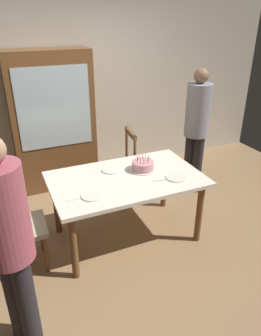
{
  "coord_description": "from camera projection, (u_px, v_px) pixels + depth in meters",
  "views": [
    {
      "loc": [
        -1.13,
        -2.69,
        2.29
      ],
      "look_at": [
        0.05,
        0.0,
        0.85
      ],
      "focal_mm": 33.73,
      "sensor_mm": 36.0,
      "label": 1
    }
  ],
  "objects": [
    {
      "name": "fork_near_guest",
      "position": [
        162.0,
        180.0,
        3.24
      ],
      "size": [
        0.18,
        0.05,
        0.01
      ],
      "primitive_type": "cube",
      "rotation": [
        0.0,
        0.0,
        -0.18
      ],
      "color": "silver",
      "rests_on": "dining_table"
    },
    {
      "name": "birthday_cake",
      "position": [
        143.0,
        166.0,
        3.43
      ],
      "size": [
        0.28,
        0.28,
        0.17
      ],
      "color": "silver",
      "rests_on": "dining_table"
    },
    {
      "name": "china_cabinet",
      "position": [
        53.0,
        122.0,
        4.33
      ],
      "size": [
        1.1,
        0.45,
        1.9
      ],
      "color": "brown",
      "rests_on": "ground"
    },
    {
      "name": "chair_upholstered",
      "position": [
        11.0,
        223.0,
        2.95
      ],
      "size": [
        0.46,
        0.45,
        0.95
      ],
      "color": "tan",
      "rests_on": "ground"
    },
    {
      "name": "plate_far_side",
      "position": [
        112.0,
        170.0,
        3.45
      ],
      "size": [
        0.22,
        0.22,
        0.01
      ],
      "primitive_type": "cylinder",
      "color": "silver",
      "rests_on": "dining_table"
    },
    {
      "name": "fork_far_side",
      "position": [
        98.0,
        172.0,
        3.39
      ],
      "size": [
        0.18,
        0.06,
        0.01
      ],
      "primitive_type": "cube",
      "rotation": [
        0.0,
        0.0,
        0.24
      ],
      "color": "silver",
      "rests_on": "dining_table"
    },
    {
      "name": "fork_near_celebrant",
      "position": [
        76.0,
        199.0,
        2.9
      ],
      "size": [
        0.18,
        0.03,
        0.01
      ],
      "primitive_type": "cube",
      "rotation": [
        0.0,
        0.0,
        0.06
      ],
      "color": "silver",
      "rests_on": "dining_table"
    },
    {
      "name": "chair_spindle_back",
      "position": [
        118.0,
        168.0,
        4.17
      ],
      "size": [
        0.49,
        0.49,
        0.95
      ],
      "color": "brown",
      "rests_on": "ground"
    },
    {
      "name": "plate_near_guest",
      "position": [
        176.0,
        177.0,
        3.29
      ],
      "size": [
        0.22,
        0.22,
        0.01
      ],
      "primitive_type": "cylinder",
      "color": "silver",
      "rests_on": "dining_table"
    },
    {
      "name": "ground",
      "position": [
        127.0,
        235.0,
        3.63
      ],
      "size": [
        6.4,
        6.4,
        0.0
      ],
      "primitive_type": "plane",
      "color": "#93704C"
    },
    {
      "name": "plate_near_celebrant",
      "position": [
        93.0,
        195.0,
        2.96
      ],
      "size": [
        0.22,
        0.22,
        0.01
      ],
      "primitive_type": "cylinder",
      "color": "silver",
      "rests_on": "dining_table"
    },
    {
      "name": "back_wall",
      "position": [
        76.0,
        90.0,
        4.58
      ],
      "size": [
        6.4,
        0.1,
        2.6
      ],
      "primitive_type": "cube",
      "color": "beige",
      "rests_on": "ground"
    },
    {
      "name": "person_guest",
      "position": [
        197.0,
        125.0,
        4.17
      ],
      "size": [
        0.32,
        0.32,
        1.7
      ],
      "color": "#262328",
      "rests_on": "ground"
    },
    {
      "name": "person_celebrant",
      "position": [
        8.0,
        240.0,
        2.06
      ],
      "size": [
        0.32,
        0.32,
        1.69
      ],
      "color": "#262328",
      "rests_on": "ground"
    },
    {
      "name": "dining_table",
      "position": [
        126.0,
        185.0,
        3.34
      ],
      "size": [
        1.58,
        0.97,
        0.75
      ],
      "color": "silver",
      "rests_on": "ground"
    }
  ]
}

